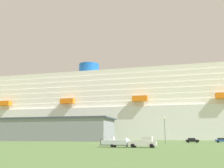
{
  "coord_description": "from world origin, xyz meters",
  "views": [
    {
      "loc": [
        21.1,
        -76.77,
        2.44
      ],
      "look_at": [
        -2.67,
        39.64,
        26.53
      ],
      "focal_mm": 40.64,
      "sensor_mm": 36.0,
      "label": 1
    }
  ],
  "objects_px": {
    "small_boat_on_trailer": "(118,143)",
    "street_lamp": "(165,126)",
    "pickup_truck": "(144,142)",
    "parked_car_blue_suv": "(222,140)",
    "parked_car_black_coupe": "(192,140)",
    "cruise_ship": "(146,111)"
  },
  "relations": [
    {
      "from": "street_lamp",
      "to": "parked_car_blue_suv",
      "type": "bearing_deg",
      "value": 38.02
    },
    {
      "from": "pickup_truck",
      "to": "parked_car_blue_suv",
      "type": "relative_size",
      "value": 1.19
    },
    {
      "from": "street_lamp",
      "to": "parked_car_black_coupe",
      "type": "xyz_separation_m",
      "value": [
        8.79,
        10.91,
        -4.29
      ]
    },
    {
      "from": "small_boat_on_trailer",
      "to": "street_lamp",
      "type": "height_order",
      "value": "street_lamp"
    },
    {
      "from": "street_lamp",
      "to": "pickup_truck",
      "type": "bearing_deg",
      "value": -99.39
    },
    {
      "from": "pickup_truck",
      "to": "parked_car_black_coupe",
      "type": "distance_m",
      "value": 39.42
    },
    {
      "from": "cruise_ship",
      "to": "parked_car_blue_suv",
      "type": "distance_m",
      "value": 68.14
    },
    {
      "from": "cruise_ship",
      "to": "pickup_truck",
      "type": "bearing_deg",
      "value": -86.62
    },
    {
      "from": "street_lamp",
      "to": "parked_car_black_coupe",
      "type": "height_order",
      "value": "street_lamp"
    },
    {
      "from": "pickup_truck",
      "to": "small_boat_on_trailer",
      "type": "relative_size",
      "value": 0.75
    },
    {
      "from": "pickup_truck",
      "to": "small_boat_on_trailer",
      "type": "height_order",
      "value": "pickup_truck"
    },
    {
      "from": "pickup_truck",
      "to": "parked_car_blue_suv",
      "type": "bearing_deg",
      "value": 60.42
    },
    {
      "from": "small_boat_on_trailer",
      "to": "parked_car_blue_suv",
      "type": "relative_size",
      "value": 1.59
    },
    {
      "from": "parked_car_black_coupe",
      "to": "parked_car_blue_suv",
      "type": "height_order",
      "value": "same"
    },
    {
      "from": "street_lamp",
      "to": "parked_car_blue_suv",
      "type": "distance_m",
      "value": 24.48
    },
    {
      "from": "small_boat_on_trailer",
      "to": "parked_car_blue_suv",
      "type": "distance_m",
      "value": 49.72
    },
    {
      "from": "street_lamp",
      "to": "parked_car_black_coupe",
      "type": "bearing_deg",
      "value": 51.16
    },
    {
      "from": "street_lamp",
      "to": "parked_car_blue_suv",
      "type": "xyz_separation_m",
      "value": [
        18.99,
        14.85,
        -4.29
      ]
    },
    {
      "from": "cruise_ship",
      "to": "pickup_truck",
      "type": "xyz_separation_m",
      "value": [
        5.94,
        -100.6,
        -15.51
      ]
    },
    {
      "from": "cruise_ship",
      "to": "pickup_truck",
      "type": "distance_m",
      "value": 101.96
    },
    {
      "from": "parked_car_black_coupe",
      "to": "parked_car_blue_suv",
      "type": "distance_m",
      "value": 10.94
    },
    {
      "from": "cruise_ship",
      "to": "street_lamp",
      "type": "distance_m",
      "value": 75.91
    }
  ]
}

